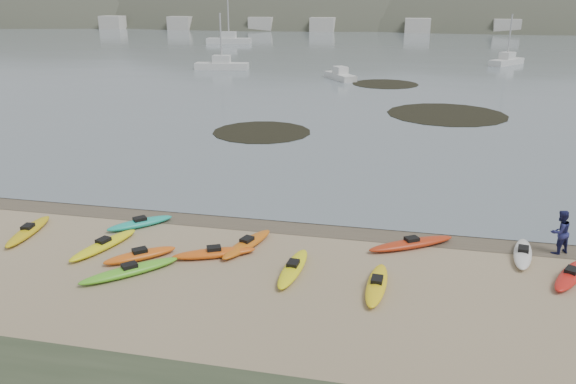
# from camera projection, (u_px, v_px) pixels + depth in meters

# --- Properties ---
(ground) EXTENTS (600.00, 600.00, 0.00)m
(ground) POSITION_uv_depth(u_px,v_px,m) (288.00, 222.00, 26.20)
(ground) COLOR tan
(ground) RESTS_ON ground
(wet_sand) EXTENTS (60.00, 60.00, 0.00)m
(wet_sand) POSITION_uv_depth(u_px,v_px,m) (287.00, 225.00, 25.92)
(wet_sand) COLOR brown
(wet_sand) RESTS_ON ground
(water) EXTENTS (1200.00, 1200.00, 0.00)m
(water) POSITION_uv_depth(u_px,v_px,m) (406.00, 15.00, 302.82)
(water) COLOR slate
(water) RESTS_ON ground
(kayaks) EXTENTS (24.04, 7.92, 0.34)m
(kayaks) POSITION_uv_depth(u_px,v_px,m) (257.00, 253.00, 22.69)
(kayaks) COLOR orange
(kayaks) RESTS_ON ground
(person_east) EXTENTS (1.14, 1.08, 1.86)m
(person_east) POSITION_uv_depth(u_px,v_px,m) (560.00, 232.00, 22.78)
(person_east) COLOR navy
(person_east) RESTS_ON ground
(kelp_mats) EXTENTS (23.36, 34.92, 0.04)m
(kelp_mats) POSITION_uv_depth(u_px,v_px,m) (388.00, 108.00, 52.75)
(kelp_mats) COLOR black
(kelp_mats) RESTS_ON water
(moored_boats) EXTENTS (87.35, 66.25, 1.35)m
(moored_boats) POSITION_uv_depth(u_px,v_px,m) (345.00, 50.00, 102.77)
(moored_boats) COLOR silver
(moored_boats) RESTS_ON ground
(far_hills) EXTENTS (550.00, 135.00, 80.00)m
(far_hills) POSITION_uv_depth(u_px,v_px,m) (508.00, 72.00, 202.43)
(far_hills) COLOR #384235
(far_hills) RESTS_ON ground
(far_town) EXTENTS (199.00, 5.00, 4.00)m
(far_town) POSITION_uv_depth(u_px,v_px,m) (418.00, 26.00, 158.03)
(far_town) COLOR beige
(far_town) RESTS_ON ground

